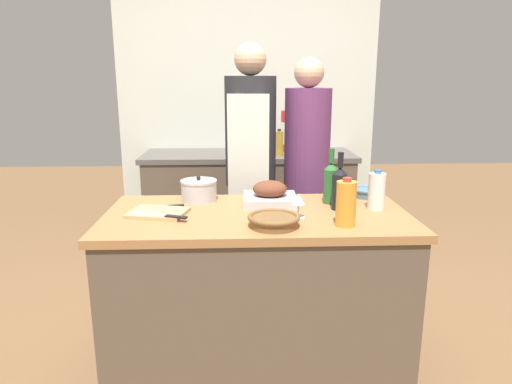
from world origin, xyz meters
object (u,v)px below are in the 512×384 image
roasting_pan (270,195)px  knife_paring (164,207)px  stock_pot (199,190)px  person_cook_aproned (251,165)px  wicker_basket (274,220)px  mixing_bowl (366,192)px  stand_mixer (292,134)px  knife_chef (161,215)px  condiment_bottle_tall (317,144)px  wine_bottle_green (331,182)px  cutting_board (158,213)px  condiment_bottle_short (279,143)px  wine_bottle_dark (339,187)px  wine_glass_left (299,200)px  milk_jug (377,191)px  juice_jug (346,203)px  person_cook_guest (306,170)px

roasting_pan → knife_paring: (-0.56, -0.05, -0.05)m
stock_pot → person_cook_aproned: size_ratio=0.11×
wicker_basket → mixing_bowl: wicker_basket is taller
stand_mixer → knife_paring: bearing=-119.4°
knife_chef → condiment_bottle_tall: size_ratio=1.59×
wine_bottle_green → knife_chef: bearing=-162.8°
cutting_board → knife_chef: 0.09m
condiment_bottle_short → condiment_bottle_tall: bearing=13.8°
wine_bottle_dark → knife_chef: wine_bottle_dark is taller
wine_glass_left → wine_bottle_green: bearing=52.0°
mixing_bowl → knife_paring: 1.13m
wine_bottle_green → person_cook_aproned: person_cook_aproned is taller
wicker_basket → milk_jug: size_ratio=1.17×
wine_bottle_green → condiment_bottle_tall: wine_bottle_green is taller
knife_chef → condiment_bottle_tall: 1.82m
stand_mixer → wine_bottle_green: bearing=-88.5°
wine_glass_left → person_cook_aproned: person_cook_aproned is taller
mixing_bowl → wine_glass_left: size_ratio=1.36×
roasting_pan → wicker_basket: size_ratio=1.21×
stand_mixer → knife_chef: bearing=-115.7°
wine_bottle_dark → knife_paring: wine_bottle_dark is taller
juice_jug → stand_mixer: size_ratio=0.67×
milk_jug → wine_bottle_green: size_ratio=0.69×
stock_pot → wine_glass_left: 0.61m
condiment_bottle_tall → person_cook_guest: (-0.17, -0.62, -0.09)m
juice_jug → condiment_bottle_tall: bearing=84.8°
wicker_basket → mixing_bowl: 0.77m
roasting_pan → stand_mixer: 1.49m
stand_mixer → person_cook_aproned: bearing=-113.5°
juice_jug → condiment_bottle_tall: 1.65m
wicker_basket → juice_jug: 0.34m
knife_paring → condiment_bottle_tall: size_ratio=1.28×
wicker_basket → stock_pot: stock_pot is taller
juice_jug → wine_bottle_dark: (0.03, 0.27, 0.01)m
roasting_pan → milk_jug: bearing=-12.8°
wicker_basket → stock_pot: size_ratio=1.21×
stock_pot → knife_paring: (-0.17, -0.13, -0.05)m
roasting_pan → condiment_bottle_tall: bearing=69.6°
milk_jug → roasting_pan: bearing=167.2°
knife_paring → roasting_pan: bearing=4.6°
roasting_pan → condiment_bottle_short: condiment_bottle_short is taller
roasting_pan → person_cook_aproned: size_ratio=0.17×
stock_pot → person_cook_aproned: 0.59m
juice_jug → condiment_bottle_tall: size_ratio=1.28×
knife_chef → knife_paring: knife_chef is taller
person_cook_aproned → stand_mixer: bearing=73.4°
wicker_basket → milk_jug: milk_jug is taller
juice_jug → person_cook_aproned: size_ratio=0.13×
knife_chef → knife_paring: size_ratio=1.24×
cutting_board → juice_jug: 0.92m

